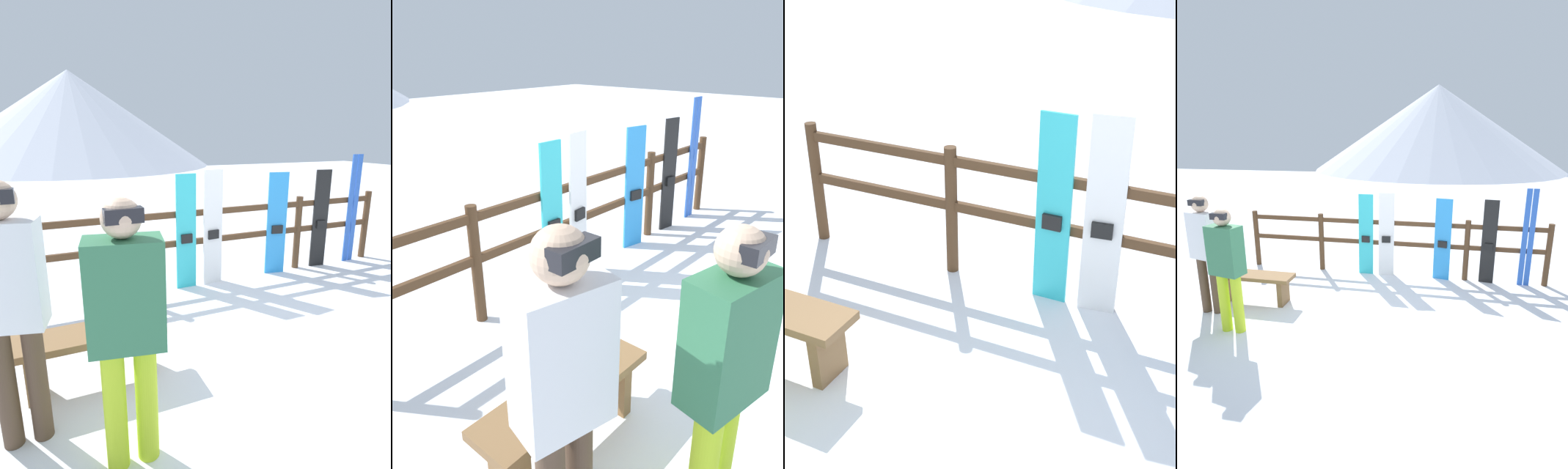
# 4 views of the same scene
# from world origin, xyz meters

# --- Properties ---
(ground_plane) EXTENTS (40.00, 40.00, 0.00)m
(ground_plane) POSITION_xyz_m (0.00, 0.00, 0.00)
(ground_plane) COLOR white
(fence) EXTENTS (5.57, 0.10, 1.12)m
(fence) POSITION_xyz_m (-0.00, 1.80, 0.67)
(fence) COLOR #4C331E
(fence) RESTS_ON ground
(bench) EXTENTS (1.21, 0.36, 0.46)m
(bench) POSITION_xyz_m (-1.91, 0.21, 0.34)
(bench) COLOR brown
(bench) RESTS_ON ground
(person_white) EXTENTS (0.45, 0.32, 1.76)m
(person_white) POSITION_xyz_m (-2.39, -0.25, 1.04)
(person_white) COLOR #4C3828
(person_white) RESTS_ON ground
(person_plaid_green) EXTENTS (0.47, 0.31, 1.69)m
(person_plaid_green) POSITION_xyz_m (-1.77, -0.68, 0.98)
(person_plaid_green) COLOR #B7D826
(person_plaid_green) RESTS_ON ground
(snowboard_cyan) EXTENTS (0.27, 0.06, 1.53)m
(snowboard_cyan) POSITION_xyz_m (-0.47, 1.74, 0.76)
(snowboard_cyan) COLOR #2DBFCC
(snowboard_cyan) RESTS_ON ground
(snowboard_white) EXTENTS (0.29, 0.08, 1.57)m
(snowboard_white) POSITION_xyz_m (-0.08, 1.74, 0.78)
(snowboard_white) COLOR white
(snowboard_white) RESTS_ON ground
(snowboard_blue) EXTENTS (0.29, 0.10, 1.50)m
(snowboard_blue) POSITION_xyz_m (0.94, 1.74, 0.74)
(snowboard_blue) COLOR #288CE0
(snowboard_blue) RESTS_ON ground
(snowboard_black_stripe) EXTENTS (0.25, 0.08, 1.50)m
(snowboard_black_stripe) POSITION_xyz_m (1.73, 1.74, 0.75)
(snowboard_black_stripe) COLOR black
(snowboard_black_stripe) RESTS_ON ground
(ski_pair_blue) EXTENTS (0.20, 0.02, 1.71)m
(ski_pair_blue) POSITION_xyz_m (2.37, 1.74, 0.86)
(ski_pair_blue) COLOR blue
(ski_pair_blue) RESTS_ON ground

